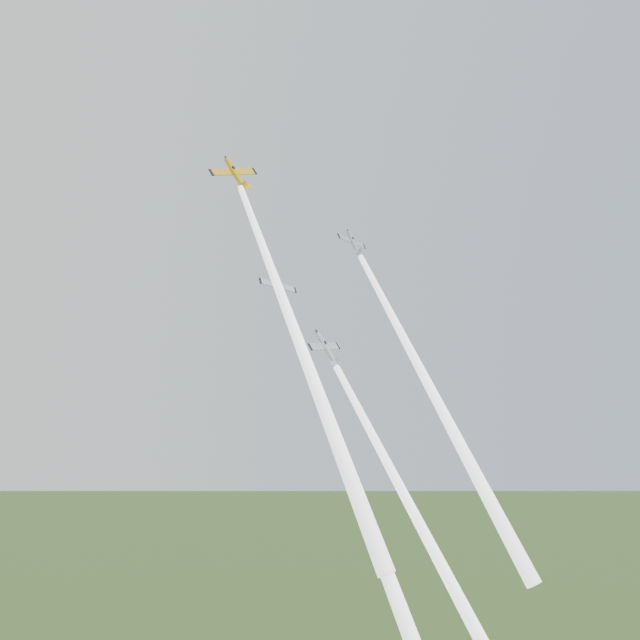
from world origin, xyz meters
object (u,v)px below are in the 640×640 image
(plane_navy, at_px, (279,287))
(plane_silver_low, at_px, (327,348))
(plane_yellow, at_px, (235,173))
(plane_silver_right, at_px, (353,243))

(plane_navy, distance_m, plane_silver_low, 17.64)
(plane_navy, xyz_separation_m, plane_silver_low, (0.97, -13.71, -11.06))
(plane_navy, bearing_deg, plane_yellow, 164.46)
(plane_navy, relative_size, plane_silver_right, 1.06)
(plane_yellow, bearing_deg, plane_silver_right, -7.10)
(plane_yellow, height_order, plane_silver_right, plane_yellow)
(plane_yellow, height_order, plane_navy, plane_yellow)
(plane_silver_low, bearing_deg, plane_navy, 69.84)
(plane_silver_low, bearing_deg, plane_yellow, 95.33)
(plane_yellow, distance_m, plane_navy, 19.53)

